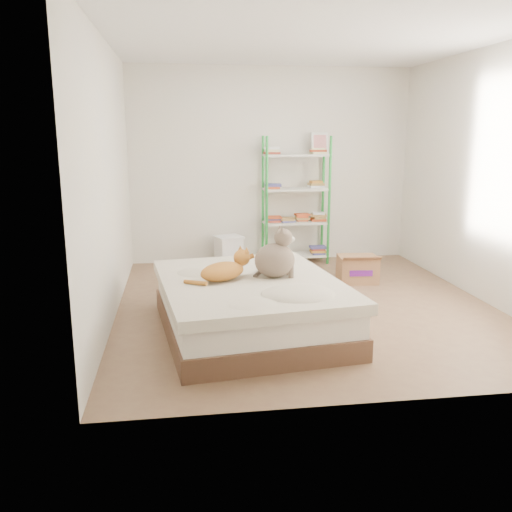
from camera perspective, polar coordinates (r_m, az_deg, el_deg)
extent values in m
cube|color=#886B4A|center=(5.65, 5.14, -5.14)|extent=(3.80, 4.20, 0.01)
cube|color=white|center=(5.44, 5.73, 21.91)|extent=(3.80, 4.20, 0.01)
cube|color=silver|center=(7.44, 1.60, 9.47)|extent=(3.80, 0.01, 2.60)
cube|color=silver|center=(3.39, 13.73, 5.07)|extent=(3.80, 0.01, 2.60)
cube|color=silver|center=(5.28, -15.26, 7.64)|extent=(0.01, 4.20, 2.60)
cube|color=silver|center=(6.12, 23.16, 7.72)|extent=(0.01, 4.20, 2.60)
cube|color=brown|center=(4.88, -0.67, -6.87)|extent=(1.70, 2.02, 0.18)
cube|color=white|center=(4.82, -0.67, -4.70)|extent=(1.65, 1.96, 0.20)
cube|color=beige|center=(4.77, -0.68, -3.00)|extent=(1.73, 2.06, 0.09)
cylinder|color=green|center=(7.09, 1.13, 5.65)|extent=(0.04, 0.04, 1.70)
cylinder|color=green|center=(7.40, 0.73, 5.96)|extent=(0.04, 0.04, 1.70)
cylinder|color=green|center=(7.27, 7.71, 5.72)|extent=(0.04, 0.04, 1.70)
cylinder|color=green|center=(7.58, 7.05, 6.02)|extent=(0.04, 0.04, 1.70)
cube|color=silver|center=(7.45, 4.10, 0.12)|extent=(0.86, 0.34, 0.02)
cube|color=silver|center=(7.37, 4.15, 3.53)|extent=(0.86, 0.34, 0.02)
cube|color=silver|center=(7.31, 4.21, 7.02)|extent=(0.86, 0.34, 0.02)
cube|color=silver|center=(7.28, 4.27, 10.54)|extent=(0.86, 0.34, 0.02)
cube|color=#C94B23|center=(7.38, 1.83, 0.48)|extent=(0.20, 0.16, 0.09)
cube|color=#C94B23|center=(7.51, 6.34, 0.62)|extent=(0.20, 0.16, 0.09)
cube|color=#C94B23|center=(7.30, 1.85, 3.93)|extent=(0.20, 0.16, 0.09)
cube|color=#C94B23|center=(7.34, 3.40, 3.96)|extent=(0.20, 0.16, 0.09)
cube|color=#C94B23|center=(7.38, 4.92, 3.99)|extent=(0.20, 0.16, 0.09)
cube|color=#C94B23|center=(7.43, 6.43, 4.01)|extent=(0.20, 0.16, 0.09)
cube|color=#C94B23|center=(7.24, 1.88, 7.45)|extent=(0.20, 0.16, 0.09)
cube|color=#C94B23|center=(7.37, 6.52, 7.47)|extent=(0.20, 0.16, 0.09)
cube|color=#C94B23|center=(7.22, 1.91, 11.01)|extent=(0.20, 0.16, 0.09)
cube|color=#C94B23|center=(7.34, 6.61, 10.97)|extent=(0.20, 0.16, 0.09)
cube|color=white|center=(7.40, 6.73, 11.71)|extent=(0.22, 0.06, 0.28)
cube|color=red|center=(7.39, 6.75, 11.71)|extent=(0.17, 0.04, 0.22)
cube|color=olive|center=(6.55, 10.63, -1.35)|extent=(0.48, 0.40, 0.31)
cube|color=#5F178A|center=(6.39, 11.29, -1.79)|extent=(0.27, 0.03, 0.07)
cube|color=olive|center=(6.35, 11.20, -0.37)|extent=(0.46, 0.18, 0.10)
cube|color=white|center=(7.27, -2.88, 0.46)|extent=(0.38, 0.36, 0.36)
cube|color=white|center=(7.23, -2.90, 1.99)|extent=(0.42, 0.40, 0.03)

